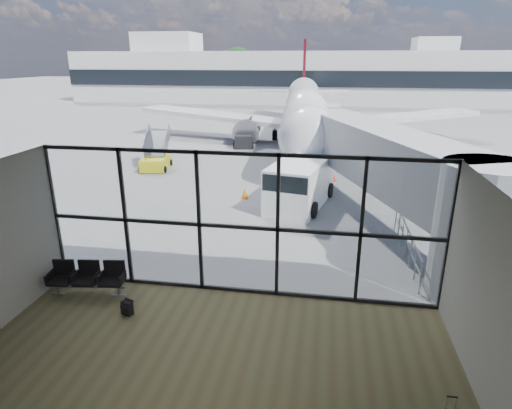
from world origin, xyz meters
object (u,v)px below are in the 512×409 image
(seating_row, at_px, (88,276))
(service_van, at_px, (300,183))
(backpack, at_px, (127,308))
(belt_loader, at_px, (243,138))
(mobile_stairs, at_px, (156,161))
(airliner, at_px, (305,108))

(seating_row, distance_m, service_van, 11.27)
(service_van, bearing_deg, seating_row, -109.07)
(seating_row, distance_m, backpack, 2.01)
(belt_loader, bearing_deg, mobile_stairs, -127.60)
(service_van, height_order, mobile_stairs, mobile_stairs)
(belt_loader, bearing_deg, service_van, -80.00)
(seating_row, bearing_deg, mobile_stairs, 97.20)
(service_van, relative_size, belt_loader, 1.28)
(backpack, bearing_deg, belt_loader, 115.08)
(backpack, bearing_deg, mobile_stairs, 130.82)
(seating_row, relative_size, belt_loader, 0.55)
(belt_loader, bearing_deg, backpack, -98.01)
(seating_row, height_order, service_van, service_van)
(airliner, relative_size, mobile_stairs, 10.39)
(backpack, relative_size, service_van, 0.08)
(seating_row, bearing_deg, backpack, -36.65)
(service_van, bearing_deg, airliner, 105.23)
(seating_row, relative_size, airliner, 0.07)
(airliner, bearing_deg, seating_row, -104.23)
(backpack, xyz_separation_m, service_van, (4.18, 10.55, 0.92))
(airliner, bearing_deg, service_van, -91.50)
(backpack, bearing_deg, airliner, 105.15)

